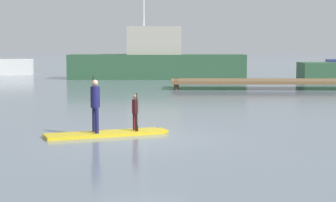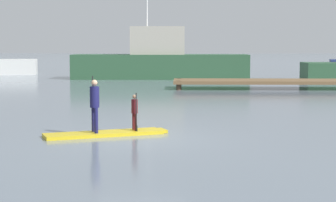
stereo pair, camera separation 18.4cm
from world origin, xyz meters
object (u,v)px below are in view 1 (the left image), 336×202
(paddleboard_near, at_px, (107,134))
(fishing_boat_white_large, at_px, (157,61))
(paddler_child_solo, at_px, (135,110))
(paddler_adult, at_px, (95,102))

(paddleboard_near, bearing_deg, fishing_boat_white_large, 88.96)
(paddleboard_near, height_order, fishing_boat_white_large, fishing_boat_white_large)
(paddleboard_near, xyz_separation_m, paddler_child_solo, (0.80, 0.32, 0.64))
(paddleboard_near, relative_size, paddler_child_solo, 3.20)
(paddler_adult, relative_size, paddler_child_solo, 1.44)
(paddler_adult, bearing_deg, paddleboard_near, 21.23)
(fishing_boat_white_large, bearing_deg, paddler_adult, -91.70)
(paddleboard_near, relative_size, fishing_boat_white_large, 0.28)
(paddler_child_solo, height_order, fishing_boat_white_large, fishing_boat_white_large)
(fishing_boat_white_large, bearing_deg, paddler_child_solo, -89.28)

